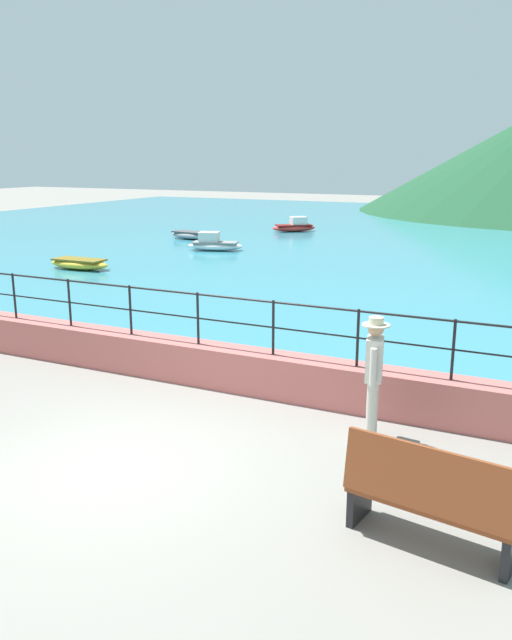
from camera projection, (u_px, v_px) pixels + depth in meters
ground_plane at (118, 466)px, 8.19m from camera, size 120.00×120.00×0.00m
promenade_wall at (235, 368)px, 10.89m from camera, size 20.00×0.56×0.70m
railing at (234, 313)px, 10.66m from camera, size 18.44×0.04×0.90m
lake_water at (455, 239)px, 30.72m from camera, size 64.00×44.32×0.06m
bench_far at (429, 497)px, 6.36m from camera, size 1.77×0.82×1.13m
person_walking at (374, 372)px, 8.79m from camera, size 0.38×0.56×1.75m
boat_1 at (79, 264)px, 22.23m from camera, size 2.32×0.96×0.36m
boat_4 at (192, 235)px, 30.41m from camera, size 2.39×1.17×0.36m
boat_5 at (214, 244)px, 26.69m from camera, size 2.46×1.54×0.76m
boat_7 at (295, 226)px, 33.50m from camera, size 2.35×2.16×0.76m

